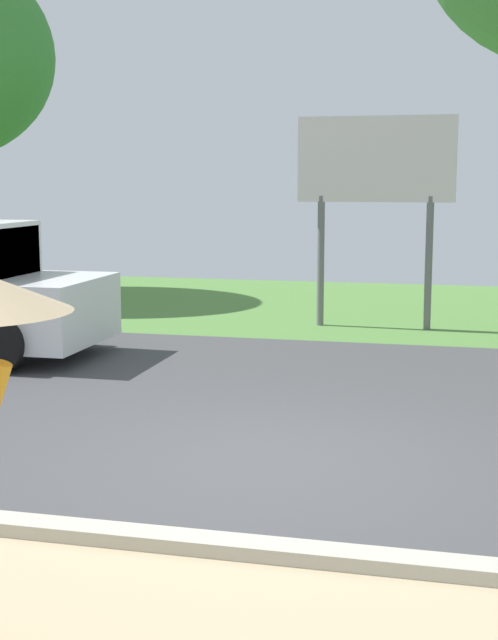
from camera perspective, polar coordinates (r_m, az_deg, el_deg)
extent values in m
cube|color=#424244|center=(9.94, 3.77, -5.77)|extent=(40.00, 8.00, 0.10)
cube|color=#52823B|center=(17.73, 8.20, 0.69)|extent=(40.00, 8.00, 0.10)
cube|color=#B2AD9E|center=(6.21, -2.75, -14.07)|extent=(40.00, 0.24, 0.10)
cube|color=#2D3842|center=(12.84, -15.11, 3.99)|extent=(0.10, 1.70, 0.77)
cylinder|color=black|center=(13.69, -11.65, -0.02)|extent=(0.76, 0.28, 0.76)
cylinder|color=slate|center=(15.24, 4.59, 3.76)|extent=(0.12, 0.12, 2.20)
cylinder|color=slate|center=(15.06, 11.38, 3.56)|extent=(0.12, 0.12, 2.20)
cube|color=silver|center=(15.07, 8.11, 10.12)|extent=(2.60, 0.10, 1.40)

